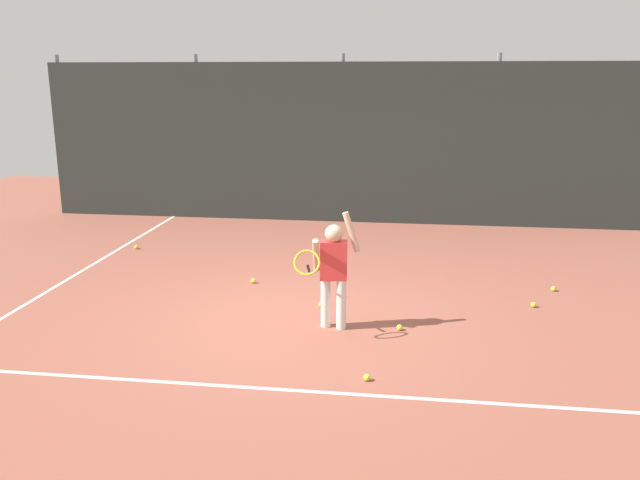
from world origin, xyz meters
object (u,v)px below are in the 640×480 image
at_px(tennis_player, 333,267).
at_px(tennis_ball_4, 253,281).
at_px(tennis_ball_6, 553,289).
at_px(tennis_ball_0, 136,247).
at_px(tennis_ball_5, 367,377).
at_px(tennis_ball_1, 400,328).
at_px(tennis_ball_3, 321,304).
at_px(tennis_ball_2, 533,305).

height_order(tennis_player, tennis_ball_4, tennis_player).
distance_m(tennis_ball_4, tennis_ball_6, 4.07).
relative_size(tennis_ball_0, tennis_ball_6, 1.00).
xyz_separation_m(tennis_ball_0, tennis_ball_5, (4.12, -4.26, 0.00)).
height_order(tennis_ball_0, tennis_ball_4, same).
distance_m(tennis_player, tennis_ball_0, 4.76).
bearing_deg(tennis_player, tennis_ball_4, 126.07).
bearing_deg(tennis_ball_0, tennis_ball_4, -32.77).
height_order(tennis_player, tennis_ball_1, tennis_player).
bearing_deg(tennis_ball_0, tennis_ball_3, -34.31).
bearing_deg(tennis_ball_4, tennis_ball_0, 147.23).
height_order(tennis_ball_3, tennis_ball_6, same).
xyz_separation_m(tennis_ball_1, tennis_ball_6, (2.02, 1.66, 0.00)).
xyz_separation_m(tennis_ball_5, tennis_ball_6, (2.30, 2.96, 0.00)).
xyz_separation_m(tennis_player, tennis_ball_2, (2.40, 1.01, -0.69)).
bearing_deg(tennis_ball_5, tennis_player, 110.69).
distance_m(tennis_ball_0, tennis_ball_5, 5.93).
relative_size(tennis_ball_1, tennis_ball_5, 1.00).
relative_size(tennis_player, tennis_ball_0, 20.46).
bearing_deg(tennis_ball_0, tennis_ball_5, -46.01).
bearing_deg(tennis_ball_1, tennis_ball_0, 146.02).
xyz_separation_m(tennis_player, tennis_ball_6, (2.78, 1.69, -0.69)).
bearing_deg(tennis_ball_4, tennis_ball_2, -7.21).
bearing_deg(tennis_ball_0, tennis_ball_2, -18.18).
relative_size(tennis_ball_4, tennis_ball_6, 1.00).
bearing_deg(tennis_ball_4, tennis_player, -49.11).
height_order(tennis_ball_4, tennis_ball_5, same).
bearing_deg(tennis_ball_4, tennis_ball_3, -37.52).
height_order(tennis_ball_5, tennis_ball_6, same).
bearing_deg(tennis_ball_0, tennis_ball_6, -11.50).
xyz_separation_m(tennis_ball_3, tennis_ball_5, (0.70, -1.93, 0.00)).
distance_m(tennis_ball_2, tennis_ball_5, 2.98).
bearing_deg(tennis_ball_5, tennis_ball_4, 122.64).
height_order(tennis_ball_0, tennis_ball_6, same).
distance_m(tennis_ball_4, tennis_ball_5, 3.26).
relative_size(tennis_ball_0, tennis_ball_4, 1.00).
bearing_deg(tennis_ball_1, tennis_ball_4, 144.67).
bearing_deg(tennis_ball_6, tennis_ball_2, -119.17).
height_order(tennis_ball_1, tennis_ball_3, same).
relative_size(tennis_player, tennis_ball_4, 20.46).
bearing_deg(tennis_ball_2, tennis_ball_5, -130.13).
bearing_deg(tennis_ball_1, tennis_ball_6, 39.48).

